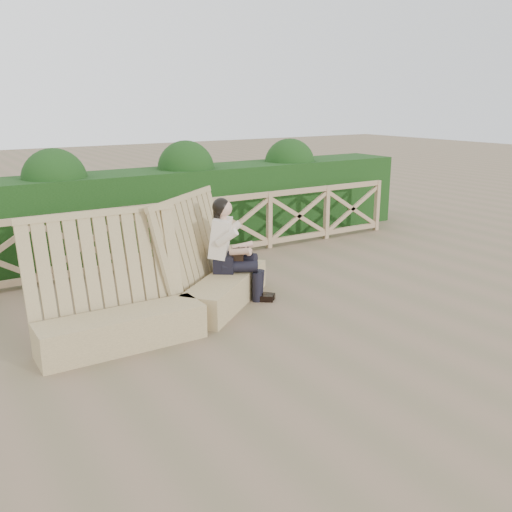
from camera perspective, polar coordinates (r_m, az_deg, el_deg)
ground at (r=7.22m, az=2.92°, el=-7.41°), size 60.00×60.00×0.00m
bench at (r=7.40m, az=-8.22°, el=-3.78°), size 3.61×1.83×1.55m
woman at (r=8.11m, az=-2.61°, el=0.88°), size 0.91×0.86×1.48m
guardrail at (r=9.96m, az=-8.93°, el=2.20°), size 10.10×0.09×1.10m
hedge at (r=11.00m, az=-11.57°, el=4.38°), size 12.00×1.20×1.50m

